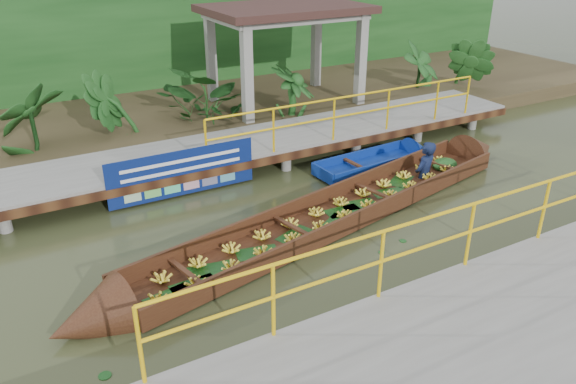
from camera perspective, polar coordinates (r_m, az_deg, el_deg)
ground at (r=10.62m, az=2.24°, el=-3.72°), size 80.00×80.00×0.00m
land_strip at (r=16.88m, az=-11.31°, el=7.85°), size 30.00×8.00×0.45m
far_dock at (r=13.19m, az=-5.48°, el=4.45°), size 16.00×2.06×1.66m
near_dock at (r=8.49m, az=23.79°, el=-12.01°), size 18.00×2.40×1.73m
pavilion at (r=16.40m, az=-0.28°, el=17.14°), size 4.40×3.00×3.00m
foliage_backdrop at (r=18.80m, az=-14.37°, el=14.92°), size 30.00×0.80×4.00m
vendor_boat at (r=11.03m, az=5.96°, el=-1.42°), size 11.07×3.36×2.13m
moored_blue_boat at (r=13.74m, az=10.76°, el=3.46°), size 3.25×1.03×0.76m
blue_banner at (r=11.81m, az=-10.64°, el=1.97°), size 3.16×0.04×0.99m
tropical_plants at (r=15.52m, az=-0.89°, el=10.38°), size 14.12×1.12×1.40m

